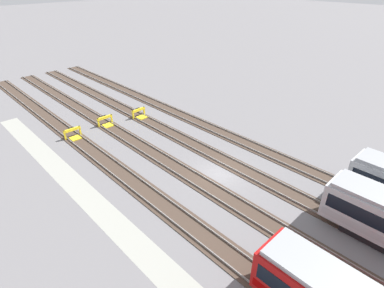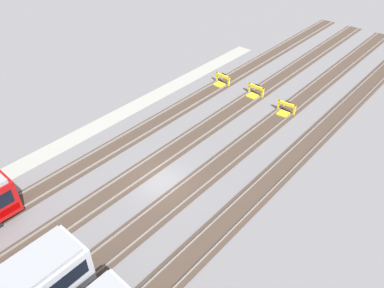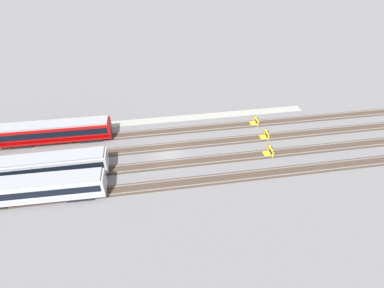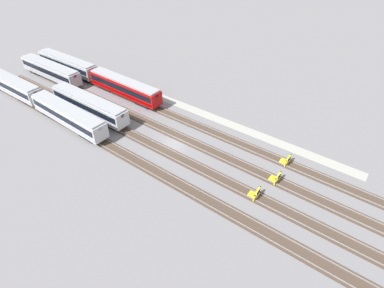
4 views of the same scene
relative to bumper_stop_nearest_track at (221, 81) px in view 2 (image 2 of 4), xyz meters
name	(u,v)px [view 2 (image 2 of 4)]	position (x,y,z in m)	size (l,w,h in m)	color
ground_plane	(163,182)	(16.37, 6.59, -0.51)	(400.00, 400.00, 0.00)	slate
service_walkway	(85,133)	(16.37, -3.94, -0.51)	(54.00, 2.00, 0.01)	#9E9E93
rail_track_nearest	(111,149)	(16.37, 0.00, -0.47)	(90.00, 2.23, 0.21)	#47382D
rail_track_near_inner	(144,170)	(16.37, 4.39, -0.47)	(90.00, 2.24, 0.21)	#47382D
rail_track_middle	(182,194)	(16.37, 8.78, -0.47)	(90.00, 2.24, 0.21)	#47382D
rail_track_far_inner	(227,222)	(16.37, 13.17, -0.47)	(90.00, 2.23, 0.21)	#47382D
bumper_stop_nearest_track	(221,81)	(0.00, 0.00, 0.00)	(1.36, 2.00, 1.22)	yellow
bumper_stop_near_inner_track	(255,92)	(-0.34, 4.39, 0.00)	(1.35, 2.00, 1.22)	yellow
bumper_stop_middle_track	(285,109)	(0.63, 8.79, 0.00)	(1.38, 2.01, 1.22)	yellow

